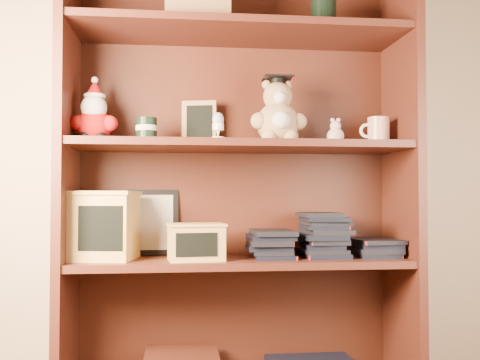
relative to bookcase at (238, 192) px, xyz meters
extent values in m
cube|color=#C3AF8D|center=(-0.02, 0.14, 0.47)|extent=(3.00, 0.04, 2.50)
cube|color=#4C2015|center=(-0.58, -0.05, 0.02)|extent=(0.03, 0.35, 1.60)
cube|color=#4C2015|center=(0.59, -0.05, 0.02)|extent=(0.03, 0.35, 1.60)
cube|color=#461E13|center=(0.00, 0.11, 0.02)|extent=(1.20, 0.02, 1.60)
cube|color=#4C2015|center=(0.00, -0.05, 0.56)|extent=(1.14, 0.33, 0.02)
cube|color=#9E7547|center=(-0.15, -0.05, 0.63)|extent=(0.22, 0.18, 0.12)
cylinder|color=black|center=(0.30, -0.05, 0.63)|extent=(0.09, 0.09, 0.11)
cube|color=#4C2015|center=(0.00, -0.05, -0.24)|extent=(1.14, 0.33, 0.02)
cube|color=#4C2015|center=(0.00, -0.05, 0.16)|extent=(1.14, 0.33, 0.02)
sphere|color=#A50F0F|center=(-0.49, -0.05, 0.22)|extent=(0.12, 0.12, 0.12)
sphere|color=#A50F0F|center=(-0.55, -0.07, 0.23)|extent=(0.05, 0.05, 0.05)
sphere|color=#A50F0F|center=(-0.44, -0.07, 0.23)|extent=(0.05, 0.05, 0.05)
sphere|color=black|center=(-0.52, -0.08, 0.18)|extent=(0.04, 0.04, 0.04)
sphere|color=black|center=(-0.47, -0.08, 0.18)|extent=(0.04, 0.04, 0.04)
sphere|color=white|center=(-0.49, -0.07, 0.28)|extent=(0.09, 0.09, 0.09)
sphere|color=#D8B293|center=(-0.49, -0.05, 0.30)|extent=(0.06, 0.06, 0.06)
cone|color=#A50F0F|center=(-0.49, -0.05, 0.35)|extent=(0.07, 0.07, 0.06)
sphere|color=white|center=(-0.49, -0.05, 0.38)|extent=(0.02, 0.02, 0.02)
cylinder|color=white|center=(-0.49, -0.05, 0.32)|extent=(0.07, 0.07, 0.01)
cylinder|color=black|center=(-0.32, -0.05, 0.21)|extent=(0.07, 0.07, 0.08)
cylinder|color=beige|center=(-0.32, -0.05, 0.22)|extent=(0.07, 0.07, 0.02)
cube|color=#9E7547|center=(-0.13, 0.06, 0.25)|extent=(0.13, 0.05, 0.16)
cube|color=black|center=(-0.13, 0.05, 0.25)|extent=(0.09, 0.03, 0.13)
cube|color=#9E7547|center=(-0.13, 0.09, 0.18)|extent=(0.07, 0.07, 0.01)
cylinder|color=white|center=(-0.08, -0.13, 0.18)|extent=(0.04, 0.04, 0.01)
cone|color=white|center=(-0.08, -0.13, 0.20)|extent=(0.02, 0.02, 0.03)
cylinder|color=white|center=(-0.08, -0.13, 0.22)|extent=(0.04, 0.04, 0.02)
ellipsoid|color=#A7B6CB|center=(-0.08, -0.13, 0.24)|extent=(0.04, 0.04, 0.05)
sphere|color=tan|center=(0.14, -0.05, 0.24)|extent=(0.15, 0.15, 0.15)
sphere|color=white|center=(0.14, -0.11, 0.24)|extent=(0.06, 0.06, 0.06)
sphere|color=tan|center=(0.07, -0.07, 0.25)|extent=(0.06, 0.06, 0.06)
sphere|color=tan|center=(0.21, -0.07, 0.25)|extent=(0.06, 0.06, 0.06)
sphere|color=tan|center=(0.10, -0.09, 0.19)|extent=(0.05, 0.05, 0.05)
sphere|color=tan|center=(0.17, -0.09, 0.19)|extent=(0.05, 0.05, 0.05)
sphere|color=tan|center=(0.14, -0.05, 0.34)|extent=(0.10, 0.10, 0.10)
sphere|color=white|center=(0.14, -0.09, 0.33)|extent=(0.04, 0.04, 0.04)
sphere|color=tan|center=(0.10, -0.04, 0.38)|extent=(0.03, 0.03, 0.03)
sphere|color=tan|center=(0.17, -0.04, 0.38)|extent=(0.03, 0.03, 0.03)
cylinder|color=black|center=(0.14, -0.05, 0.39)|extent=(0.05, 0.05, 0.02)
cube|color=black|center=(0.14, -0.05, 0.40)|extent=(0.10, 0.10, 0.01)
cylinder|color=#A50F0F|center=(0.18, -0.07, 0.39)|extent=(0.00, 0.05, 0.03)
sphere|color=beige|center=(0.34, -0.05, 0.20)|extent=(0.06, 0.06, 0.06)
sphere|color=beige|center=(0.34, -0.05, 0.23)|extent=(0.04, 0.04, 0.04)
sphere|color=beige|center=(0.33, -0.05, 0.26)|extent=(0.02, 0.02, 0.02)
sphere|color=beige|center=(0.36, -0.05, 0.26)|extent=(0.02, 0.02, 0.02)
cylinder|color=silver|center=(0.50, -0.05, 0.22)|extent=(0.08, 0.08, 0.10)
torus|color=white|center=(0.46, -0.05, 0.22)|extent=(0.05, 0.01, 0.05)
cube|color=black|center=(-0.31, 0.09, -0.11)|extent=(0.19, 0.05, 0.24)
cube|color=beige|center=(-0.31, 0.08, -0.11)|extent=(0.15, 0.03, 0.20)
cube|color=#DAB159|center=(-0.46, -0.05, -0.12)|extent=(0.23, 0.23, 0.22)
cube|color=black|center=(-0.46, -0.15, -0.12)|extent=(0.14, 0.03, 0.14)
cube|color=#DAB159|center=(-0.46, -0.05, -0.01)|extent=(0.24, 0.24, 0.01)
cube|color=#DAB159|center=(-0.15, -0.12, -0.17)|extent=(0.19, 0.14, 0.12)
cube|color=black|center=(-0.15, -0.18, -0.17)|extent=(0.13, 0.02, 0.08)
cube|color=#DAB159|center=(-0.15, -0.12, -0.11)|extent=(0.20, 0.15, 0.01)
cube|color=black|center=(0.11, -0.05, -0.22)|extent=(0.14, 0.20, 0.02)
cube|color=black|center=(0.11, -0.05, -0.20)|extent=(0.14, 0.20, 0.02)
cube|color=black|center=(0.11, -0.05, -0.19)|extent=(0.14, 0.20, 0.02)
cube|color=black|center=(0.11, -0.05, -0.17)|extent=(0.14, 0.20, 0.02)
cube|color=black|center=(0.11, -0.05, -0.16)|extent=(0.14, 0.20, 0.02)
cube|color=black|center=(0.11, -0.05, -0.14)|extent=(0.14, 0.20, 0.02)
cube|color=black|center=(0.29, -0.05, -0.22)|extent=(0.14, 0.20, 0.02)
cube|color=black|center=(0.29, -0.05, -0.20)|extent=(0.14, 0.20, 0.02)
cube|color=black|center=(0.29, -0.05, -0.19)|extent=(0.14, 0.20, 0.02)
cube|color=black|center=(0.29, -0.05, -0.17)|extent=(0.14, 0.20, 0.02)
cube|color=black|center=(0.29, -0.05, -0.16)|extent=(0.14, 0.20, 0.02)
cube|color=black|center=(0.29, -0.05, -0.14)|extent=(0.14, 0.20, 0.02)
cube|color=black|center=(0.29, -0.05, -0.12)|extent=(0.14, 0.20, 0.02)
cube|color=black|center=(0.29, -0.05, -0.11)|extent=(0.14, 0.20, 0.02)
cube|color=black|center=(0.29, -0.05, -0.09)|extent=(0.14, 0.20, 0.02)
cube|color=black|center=(0.29, -0.05, -0.08)|extent=(0.14, 0.20, 0.02)
cube|color=black|center=(0.49, -0.05, -0.22)|extent=(0.14, 0.20, 0.02)
cube|color=black|center=(0.49, -0.05, -0.20)|extent=(0.14, 0.20, 0.02)
cube|color=black|center=(0.49, -0.05, -0.19)|extent=(0.14, 0.20, 0.02)
cube|color=black|center=(0.49, -0.05, -0.17)|extent=(0.14, 0.20, 0.02)
camera|label=1|loc=(-0.21, -1.98, -0.02)|focal=42.00mm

